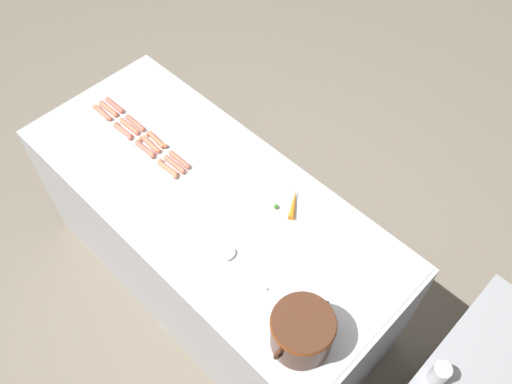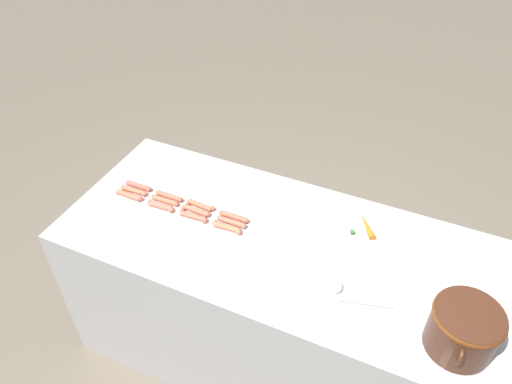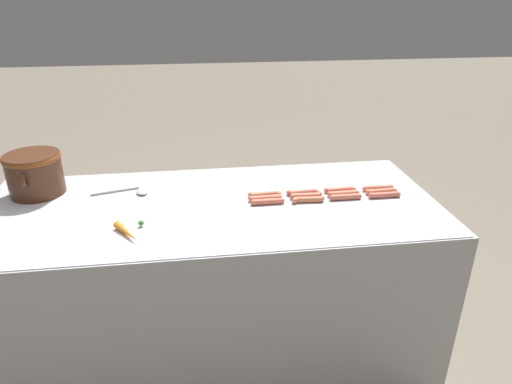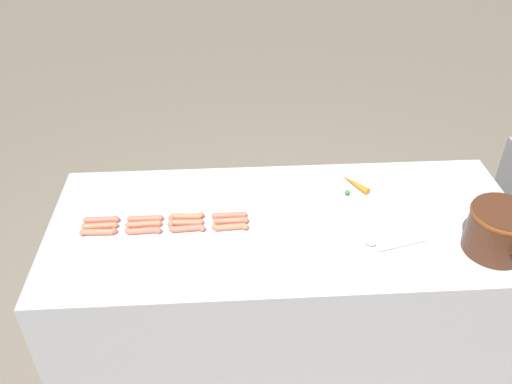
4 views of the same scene
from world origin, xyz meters
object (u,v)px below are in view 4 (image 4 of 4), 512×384
object	(u,v)px
hot_dog_10	(187,228)
serving_spoon	(381,242)
hot_dog_5	(144,224)
hot_dog_11	(230,227)
hot_dog_6	(186,223)
hot_dog_8	(98,232)
hot_dog_0	(101,220)
hot_dog_2	(186,216)
hot_dog_9	(143,231)
hot_dog_4	(100,226)
bean_pot	(500,228)
hot_dog_7	(231,221)
carrot	(354,184)
hot_dog_3	(229,215)
hot_dog_1	(145,219)

from	to	relation	value
hot_dog_10	serving_spoon	distance (m)	0.79
hot_dog_5	serving_spoon	bearing A→B (deg)	80.33
hot_dog_11	hot_dog_5	bearing A→B (deg)	-96.23
hot_dog_6	hot_dog_10	bearing A→B (deg)	11.73
hot_dog_8	hot_dog_11	world-z (taller)	same
hot_dog_5	hot_dog_10	xyz separation A→B (m)	(0.04, 0.18, 0.00)
hot_dog_0	hot_dog_6	size ratio (longest dim) A/B	1.00
hot_dog_2	hot_dog_9	distance (m)	0.19
hot_dog_8	hot_dog_10	distance (m)	0.37
hot_dog_4	hot_dog_8	xyz separation A→B (m)	(0.04, 0.00, 0.00)
hot_dog_2	hot_dog_4	size ratio (longest dim) A/B	1.00
hot_dog_0	hot_dog_11	world-z (taller)	same
hot_dog_9	hot_dog_10	distance (m)	0.18
bean_pot	hot_dog_2	bearing A→B (deg)	-102.29
hot_dog_2	hot_dog_7	size ratio (longest dim) A/B	1.00
hot_dog_7	serving_spoon	size ratio (longest dim) A/B	0.57
hot_dog_2	hot_dog_10	xyz separation A→B (m)	(0.08, 0.01, 0.00)
hot_dog_9	serving_spoon	xyz separation A→B (m)	(0.12, 0.96, -0.01)
hot_dog_4	carrot	size ratio (longest dim) A/B	0.95
hot_dog_9	hot_dog_7	bearing A→B (deg)	96.17
hot_dog_7	hot_dog_9	bearing A→B (deg)	-83.83
hot_dog_2	hot_dog_9	xyz separation A→B (m)	(0.08, -0.17, 0.00)
hot_dog_4	carrot	xyz separation A→B (m)	(-0.23, 1.12, 0.00)
hot_dog_4	serving_spoon	xyz separation A→B (m)	(0.17, 1.15, -0.01)
hot_dog_3	hot_dog_6	xyz separation A→B (m)	(0.04, -0.18, 0.00)
hot_dog_6	hot_dog_7	size ratio (longest dim) A/B	1.00
hot_dog_3	hot_dog_5	size ratio (longest dim) A/B	1.00
hot_dog_6	carrot	distance (m)	0.80
hot_dog_3	hot_dog_6	world-z (taller)	same
hot_dog_4	hot_dog_11	bearing A→B (deg)	85.71
hot_dog_1	hot_dog_11	xyz separation A→B (m)	(0.08, 0.36, 0.00)
hot_dog_3	hot_dog_11	bearing A→B (deg)	1.46
hot_dog_0	hot_dog_5	world-z (taller)	same
hot_dog_1	hot_dog_2	world-z (taller)	same
hot_dog_6	hot_dog_11	xyz separation A→B (m)	(0.04, 0.19, 0.00)
hot_dog_0	hot_dog_2	world-z (taller)	same
hot_dog_1	hot_dog_2	size ratio (longest dim) A/B	1.00
hot_dog_8	serving_spoon	size ratio (longest dim) A/B	0.57
hot_dog_10	hot_dog_0	bearing A→B (deg)	-102.26
hot_dog_5	hot_dog_8	distance (m)	0.19
hot_dog_7	serving_spoon	distance (m)	0.62
hot_dog_3	hot_dog_11	size ratio (longest dim) A/B	1.00
hot_dog_11	hot_dog_8	bearing A→B (deg)	-90.04
hot_dog_6	hot_dog_8	bearing A→B (deg)	-84.12
hot_dog_10	hot_dog_11	distance (m)	0.18
hot_dog_4	hot_dog_9	size ratio (longest dim) A/B	1.00
hot_dog_8	hot_dog_3	bearing A→B (deg)	98.05
hot_dog_6	hot_dog_3	bearing A→B (deg)	102.20
hot_dog_6	hot_dog_7	world-z (taller)	same
hot_dog_6	carrot	xyz separation A→B (m)	(-0.24, 0.77, 0.00)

